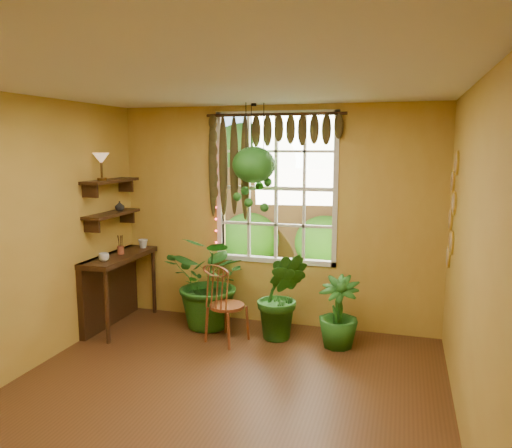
{
  "coord_description": "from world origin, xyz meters",
  "views": [
    {
      "loc": [
        1.5,
        -3.63,
        2.22
      ],
      "look_at": [
        0.08,
        1.15,
        1.43
      ],
      "focal_mm": 35.0,
      "sensor_mm": 36.0,
      "label": 1
    }
  ],
  "objects_px": {
    "windsor_chair": "(225,316)",
    "hanging_basket": "(254,169)",
    "potted_plant_mid": "(282,296)",
    "potted_plant_left": "(212,281)",
    "counter_ledge": "(113,282)"
  },
  "relations": [
    {
      "from": "windsor_chair",
      "to": "potted_plant_left",
      "type": "distance_m",
      "value": 0.57
    },
    {
      "from": "potted_plant_left",
      "to": "potted_plant_mid",
      "type": "distance_m",
      "value": 0.92
    },
    {
      "from": "counter_ledge",
      "to": "hanging_basket",
      "type": "xyz_separation_m",
      "value": [
        1.72,
        0.36,
        1.4
      ]
    },
    {
      "from": "counter_ledge",
      "to": "hanging_basket",
      "type": "relative_size",
      "value": 0.95
    },
    {
      "from": "counter_ledge",
      "to": "windsor_chair",
      "type": "relative_size",
      "value": 1.13
    },
    {
      "from": "potted_plant_mid",
      "to": "potted_plant_left",
      "type": "bearing_deg",
      "value": 172.1
    },
    {
      "from": "potted_plant_left",
      "to": "potted_plant_mid",
      "type": "xyz_separation_m",
      "value": [
        0.9,
        -0.13,
        -0.07
      ]
    },
    {
      "from": "counter_ledge",
      "to": "potted_plant_mid",
      "type": "bearing_deg",
      "value": 3.62
    },
    {
      "from": "potted_plant_left",
      "to": "potted_plant_mid",
      "type": "height_order",
      "value": "potted_plant_left"
    },
    {
      "from": "counter_ledge",
      "to": "windsor_chair",
      "type": "xyz_separation_m",
      "value": [
        1.53,
        -0.13,
        -0.24
      ]
    },
    {
      "from": "potted_plant_mid",
      "to": "windsor_chair",
      "type": "bearing_deg",
      "value": -156.27
    },
    {
      "from": "counter_ledge",
      "to": "windsor_chair",
      "type": "distance_m",
      "value": 1.55
    },
    {
      "from": "hanging_basket",
      "to": "potted_plant_mid",
      "type": "bearing_deg",
      "value": -29.68
    },
    {
      "from": "windsor_chair",
      "to": "potted_plant_mid",
      "type": "xyz_separation_m",
      "value": [
        0.59,
        0.26,
        0.21
      ]
    },
    {
      "from": "windsor_chair",
      "to": "hanging_basket",
      "type": "relative_size",
      "value": 0.84
    }
  ]
}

